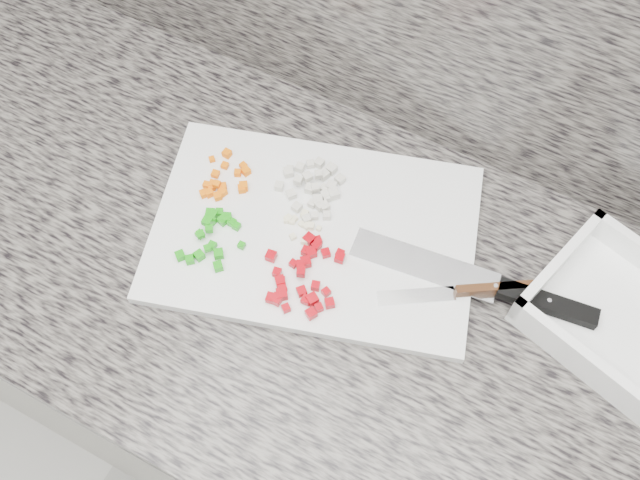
# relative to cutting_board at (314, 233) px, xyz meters

# --- Properties ---
(cabinet) EXTENTS (3.92, 0.62, 0.86)m
(cabinet) POSITION_rel_cutting_board_xyz_m (0.07, -0.06, -0.48)
(cabinet) COLOR silver
(cabinet) RESTS_ON ground
(countertop) EXTENTS (3.96, 0.64, 0.04)m
(countertop) POSITION_rel_cutting_board_xyz_m (0.07, -0.06, -0.03)
(countertop) COLOR #605B55
(countertop) RESTS_ON cabinet
(cutting_board) EXTENTS (0.53, 0.42, 0.02)m
(cutting_board) POSITION_rel_cutting_board_xyz_m (0.00, 0.00, 0.00)
(cutting_board) COLOR white
(cutting_board) RESTS_ON countertop
(carrot_pile) EXTENTS (0.08, 0.09, 0.02)m
(carrot_pile) POSITION_rel_cutting_board_xyz_m (-0.15, 0.01, 0.01)
(carrot_pile) COLOR orange
(carrot_pile) RESTS_ON cutting_board
(onion_pile) EXTENTS (0.10, 0.11, 0.02)m
(onion_pile) POSITION_rel_cutting_board_xyz_m (-0.03, 0.06, 0.01)
(onion_pile) COLOR beige
(onion_pile) RESTS_ON cutting_board
(green_pepper_pile) EXTENTS (0.08, 0.10, 0.02)m
(green_pepper_pile) POSITION_rel_cutting_board_xyz_m (-0.12, -0.08, 0.02)
(green_pepper_pile) COLOR #15970D
(green_pepper_pile) RESTS_ON cutting_board
(red_pepper_pile) EXTENTS (0.12, 0.13, 0.02)m
(red_pepper_pile) POSITION_rel_cutting_board_xyz_m (0.02, -0.08, 0.01)
(red_pepper_pile) COLOR #A5020B
(red_pepper_pile) RESTS_ON cutting_board
(garlic_pile) EXTENTS (0.06, 0.05, 0.01)m
(garlic_pile) POSITION_rel_cutting_board_xyz_m (-0.02, -0.00, 0.01)
(garlic_pile) COLOR beige
(garlic_pile) RESTS_ON cutting_board
(chef_knife) EXTENTS (0.34, 0.08, 0.02)m
(chef_knife) POSITION_rel_cutting_board_xyz_m (0.27, 0.04, 0.01)
(chef_knife) COLOR silver
(chef_knife) RESTS_ON cutting_board
(paring_knife) EXTENTS (0.19, 0.13, 0.02)m
(paring_knife) POSITION_rel_cutting_board_xyz_m (0.24, 0.01, 0.01)
(paring_knife) COLOR silver
(paring_knife) RESTS_ON cutting_board
(tray) EXTENTS (0.32, 0.26, 0.06)m
(tray) POSITION_rel_cutting_board_xyz_m (0.45, 0.06, 0.01)
(tray) COLOR white
(tray) RESTS_ON countertop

